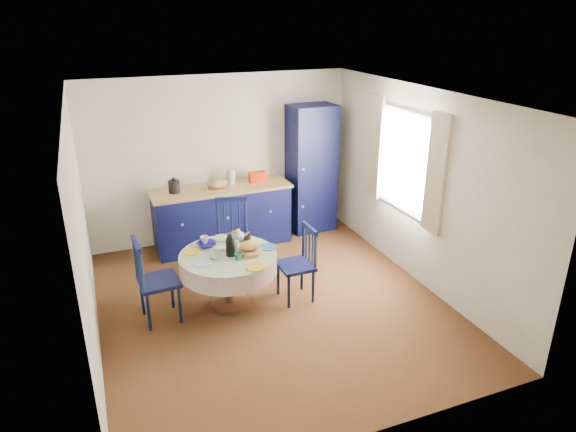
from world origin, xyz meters
The scene contains 17 objects.
floor centered at (0.00, 0.00, 0.00)m, with size 4.50×4.50×0.00m, color black.
ceiling centered at (0.00, 0.00, 2.50)m, with size 4.50×4.50×0.00m, color white.
wall_back centered at (0.00, 2.25, 1.25)m, with size 4.00×0.02×2.50m, color white.
wall_left centered at (-2.00, 0.00, 1.25)m, with size 0.02×4.50×2.50m, color white.
wall_right centered at (2.00, 0.00, 1.25)m, with size 0.02×4.50×2.50m, color white.
window centered at (1.95, 0.30, 1.52)m, with size 0.10×1.74×1.45m.
kitchen_counter centered at (-0.10, 1.90, 0.47)m, with size 2.07×0.68×1.16m.
pantry_cabinet centered at (1.40, 2.00, 1.01)m, with size 0.73×0.54×2.01m.
dining_table centered at (-0.47, 0.17, 0.57)m, with size 1.17×1.14×0.97m.
chair_left centered at (-1.34, 0.17, 0.52)m, with size 0.47×0.49×1.02m.
chair_far centered at (-0.20, 0.97, 0.52)m, with size 0.55×0.53×1.04m.
chair_right centered at (0.36, 0.03, 0.48)m, with size 0.41×0.43×0.94m.
mug_a centered at (-0.65, 0.13, 0.74)m, with size 0.12×0.12×0.09m, color silver.
mug_b centered at (-0.41, -0.02, 0.73)m, with size 0.09×0.09×0.08m, color #2C786E.
mug_c centered at (-0.16, 0.45, 0.73)m, with size 0.11×0.11×0.09m, color black.
mug_d centered at (-0.67, 0.55, 0.74)m, with size 0.10×0.10×0.10m, color silver.
cobalt_bowl centered at (-0.67, 0.46, 0.72)m, with size 0.23×0.23×0.06m, color navy.
Camera 1 is at (-1.82, -5.10, 3.33)m, focal length 32.00 mm.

